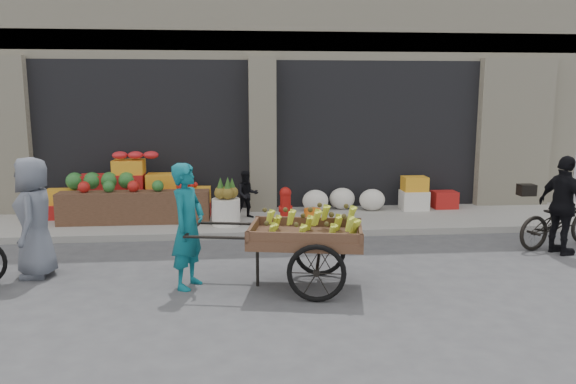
{
  "coord_description": "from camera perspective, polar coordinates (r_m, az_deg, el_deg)",
  "views": [
    {
      "loc": [
        -0.54,
        -6.63,
        2.51
      ],
      "look_at": [
        0.21,
        1.46,
        1.1
      ],
      "focal_mm": 35.0,
      "sensor_mm": 36.0,
      "label": 1
    }
  ],
  "objects": [
    {
      "name": "ground",
      "position": [
        7.11,
        -0.59,
        -10.83
      ],
      "size": [
        80.0,
        80.0,
        0.0
      ],
      "primitive_type": "plane",
      "color": "#424244",
      "rests_on": "ground"
    },
    {
      "name": "sidewalk",
      "position": [
        11.02,
        -2.33,
        -3.01
      ],
      "size": [
        18.0,
        2.2,
        0.12
      ],
      "primitive_type": "cube",
      "color": "gray",
      "rests_on": "ground"
    },
    {
      "name": "building",
      "position": [
        14.7,
        -3.23,
        13.18
      ],
      "size": [
        14.0,
        6.45,
        7.0
      ],
      "color": "beige",
      "rests_on": "ground"
    },
    {
      "name": "fruit_display",
      "position": [
        11.33,
        -15.06,
        0.17
      ],
      "size": [
        3.1,
        1.12,
        1.24
      ],
      "color": "#AF1A18",
      "rests_on": "sidewalk"
    },
    {
      "name": "pineapple_bin",
      "position": [
        10.45,
        -6.31,
        -2.03
      ],
      "size": [
        0.52,
        0.52,
        0.5
      ],
      "primitive_type": "cylinder",
      "color": "silver",
      "rests_on": "sidewalk"
    },
    {
      "name": "fire_hydrant",
      "position": [
        10.41,
        -0.26,
        -1.27
      ],
      "size": [
        0.22,
        0.22,
        0.71
      ],
      "color": "#A5140F",
      "rests_on": "sidewalk"
    },
    {
      "name": "orange_bucket",
      "position": [
        10.47,
        2.49,
        -2.52
      ],
      "size": [
        0.32,
        0.32,
        0.3
      ],
      "primitive_type": "cylinder",
      "color": "orange",
      "rests_on": "sidewalk"
    },
    {
      "name": "right_bay_goods",
      "position": [
        11.95,
        10.13,
        -0.45
      ],
      "size": [
        3.35,
        0.6,
        0.7
      ],
      "color": "silver",
      "rests_on": "sidewalk"
    },
    {
      "name": "seated_person",
      "position": [
        11.0,
        -4.19,
        -0.26
      ],
      "size": [
        0.51,
        0.43,
        0.93
      ],
      "primitive_type": "imported",
      "rotation": [
        0.0,
        0.0,
        0.17
      ],
      "color": "black",
      "rests_on": "sidewalk"
    },
    {
      "name": "banana_cart",
      "position": [
        7.3,
        1.42,
        -4.08
      ],
      "size": [
        2.61,
        1.42,
        1.03
      ],
      "rotation": [
        0.0,
        0.0,
        -0.18
      ],
      "color": "brown",
      "rests_on": "ground"
    },
    {
      "name": "vendor_woman",
      "position": [
        7.43,
        -10.13,
        -3.41
      ],
      "size": [
        0.6,
        0.71,
        1.65
      ],
      "primitive_type": "imported",
      "rotation": [
        0.0,
        0.0,
        1.16
      ],
      "color": "#0E626F",
      "rests_on": "ground"
    },
    {
      "name": "vendor_grey",
      "position": [
        8.5,
        -24.38,
        -2.37
      ],
      "size": [
        0.62,
        0.88,
        1.68
      ],
      "primitive_type": "imported",
      "rotation": [
        0.0,
        0.0,
        -1.46
      ],
      "color": "slate",
      "rests_on": "ground"
    },
    {
      "name": "bicycle",
      "position": [
        10.36,
        25.88,
        -2.62
      ],
      "size": [
        1.82,
        1.09,
        0.9
      ],
      "primitive_type": "imported",
      "rotation": [
        0.0,
        0.0,
        1.88
      ],
      "color": "black",
      "rests_on": "ground"
    },
    {
      "name": "cyclist",
      "position": [
        9.86,
        26.22,
        -1.23
      ],
      "size": [
        0.65,
        1.0,
        1.58
      ],
      "primitive_type": "imported",
      "rotation": [
        0.0,
        0.0,
        1.88
      ],
      "color": "black",
      "rests_on": "ground"
    }
  ]
}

